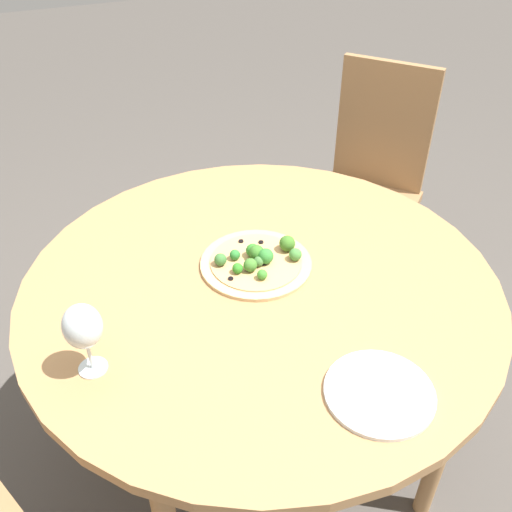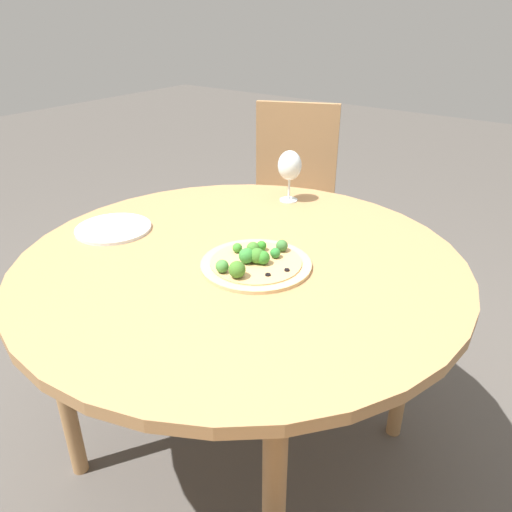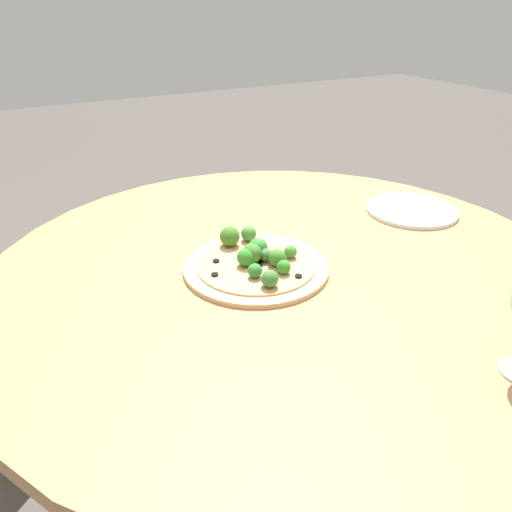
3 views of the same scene
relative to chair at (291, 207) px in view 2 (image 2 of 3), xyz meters
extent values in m
plane|color=#4C4742|center=(0.40, -0.90, -0.52)|extent=(12.00, 12.00, 0.00)
cylinder|color=#A87A4C|center=(0.40, -0.90, 0.21)|extent=(1.24, 1.24, 0.03)
cylinder|color=#A87A4C|center=(0.02, -1.28, -0.16)|extent=(0.05, 0.05, 0.71)
cylinder|color=#A87A4C|center=(0.02, -0.51, -0.16)|extent=(0.05, 0.05, 0.71)
cylinder|color=#A87A4C|center=(0.78, -0.51, -0.16)|extent=(0.05, 0.05, 0.71)
cube|color=#997047|center=(0.03, -0.07, -0.08)|extent=(0.53, 0.53, 0.04)
cube|color=#997047|center=(-0.04, 0.10, 0.20)|extent=(0.36, 0.18, 0.52)
cylinder|color=#997047|center=(-0.05, -0.29, -0.31)|extent=(0.04, 0.04, 0.42)
cylinder|color=#997047|center=(0.26, -0.15, -0.31)|extent=(0.04, 0.04, 0.42)
cylinder|color=#997047|center=(-0.19, 0.02, -0.31)|extent=(0.04, 0.04, 0.42)
cylinder|color=#997047|center=(0.12, 0.16, -0.31)|extent=(0.04, 0.04, 0.42)
cylinder|color=tan|center=(0.47, -0.91, 0.23)|extent=(0.30, 0.30, 0.01)
cylinder|color=tan|center=(0.47, -0.91, 0.24)|extent=(0.25, 0.25, 0.00)
sphere|color=#317E28|center=(0.49, -0.91, 0.26)|extent=(0.04, 0.04, 0.04)
sphere|color=#3E7125|center=(0.48, -1.01, 0.26)|extent=(0.04, 0.04, 0.04)
sphere|color=#2E7D31|center=(0.49, -0.86, 0.26)|extent=(0.03, 0.03, 0.03)
sphere|color=#407B2C|center=(0.43, -0.88, 0.26)|extent=(0.04, 0.04, 0.04)
sphere|color=#3C7134|center=(0.49, -0.82, 0.26)|extent=(0.03, 0.03, 0.03)
sphere|color=#308123|center=(0.44, -0.85, 0.26)|extent=(0.03, 0.03, 0.03)
sphere|color=#3C852D|center=(0.39, -0.90, 0.26)|extent=(0.03, 0.03, 0.03)
sphere|color=#3A7527|center=(0.47, -0.91, 0.26)|extent=(0.04, 0.04, 0.04)
sphere|color=#438339|center=(0.43, -1.01, 0.26)|extent=(0.03, 0.03, 0.03)
sphere|color=#337F32|center=(0.45, -0.93, 0.26)|extent=(0.04, 0.04, 0.04)
sphere|color=#427136|center=(0.44, -0.91, 0.26)|extent=(0.03, 0.03, 0.03)
cylinder|color=black|center=(0.53, -0.95, 0.24)|extent=(0.01, 0.01, 0.00)
cylinder|color=black|center=(0.56, -0.90, 0.24)|extent=(0.01, 0.01, 0.00)
cylinder|color=black|center=(0.45, -0.92, 0.24)|extent=(0.01, 0.01, 0.00)
cylinder|color=black|center=(0.46, -0.90, 0.24)|extent=(0.01, 0.01, 0.00)
cylinder|color=black|center=(0.42, -0.82, 0.24)|extent=(0.01, 0.01, 0.00)
cylinder|color=black|center=(0.46, -0.91, 0.24)|extent=(0.01, 0.01, 0.00)
cylinder|color=black|center=(0.46, -0.91, 0.24)|extent=(0.01, 0.01, 0.00)
cylinder|color=silver|center=(0.27, -0.44, 0.23)|extent=(0.06, 0.06, 0.00)
cylinder|color=silver|center=(0.27, -0.44, 0.27)|extent=(0.01, 0.01, 0.07)
ellipsoid|color=silver|center=(0.27, -0.44, 0.36)|extent=(0.08, 0.08, 0.10)
cylinder|color=silver|center=(-0.03, -0.98, 0.23)|extent=(0.23, 0.23, 0.01)
camera|label=1|loc=(-0.63, -0.46, 1.18)|focal=40.00mm
camera|label=2|loc=(1.16, -1.86, 0.86)|focal=35.00mm
camera|label=3|loc=(0.89, -0.13, 0.73)|focal=35.00mm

